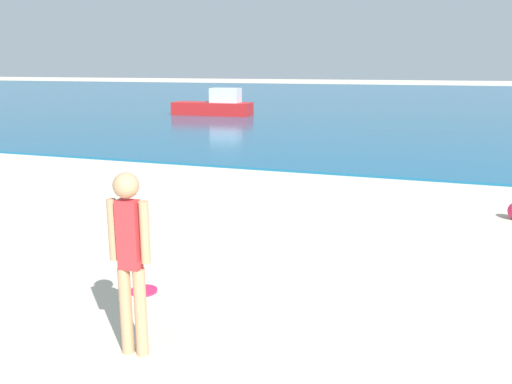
% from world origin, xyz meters
% --- Properties ---
extents(water, '(160.00, 60.00, 0.06)m').
position_xyz_m(water, '(0.00, 43.65, 0.03)').
color(water, '#14567F').
rests_on(water, ground).
extents(person_standing, '(0.37, 0.21, 1.59)m').
position_xyz_m(person_standing, '(-0.34, 5.51, 0.90)').
color(person_standing, tan).
rests_on(person_standing, ground).
extents(frisbee, '(0.29, 0.29, 0.03)m').
position_xyz_m(frisbee, '(-0.94, 6.65, 0.01)').
color(frisbee, '#E51E4C').
rests_on(frisbee, ground).
extents(boat_near, '(3.94, 1.46, 1.32)m').
position_xyz_m(boat_near, '(-8.45, 26.07, 0.52)').
color(boat_near, red).
rests_on(boat_near, water).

